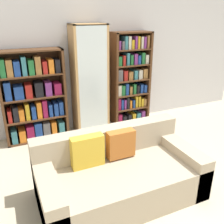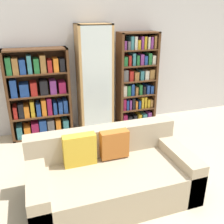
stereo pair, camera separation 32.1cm
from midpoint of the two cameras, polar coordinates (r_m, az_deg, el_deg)
The scene contains 7 objects.
ground_plane at distance 2.87m, azimuth 11.46°, elevation -22.13°, with size 16.00×16.00×0.00m, color beige.
wall_back at distance 4.44m, azimuth -7.02°, elevation 13.61°, with size 6.62×0.06×2.70m.
couch at distance 2.90m, azimuth -1.72°, elevation -14.33°, with size 1.79×0.91×0.75m.
bookshelf_left at distance 4.20m, azimuth -19.55°, elevation 2.82°, with size 0.99×0.32×1.46m.
display_cabinet at distance 4.29m, azimuth -7.32°, elevation 7.12°, with size 0.57×0.36×1.81m.
bookshelf_right at distance 4.60m, azimuth 2.12°, elevation 7.35°, with size 0.70×0.32×1.67m.
wine_bottle at distance 3.89m, azimuth 6.81°, elevation -6.50°, with size 0.07×0.07×0.34m.
Camera 1 is at (-1.46, -1.56, 1.97)m, focal length 40.00 mm.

